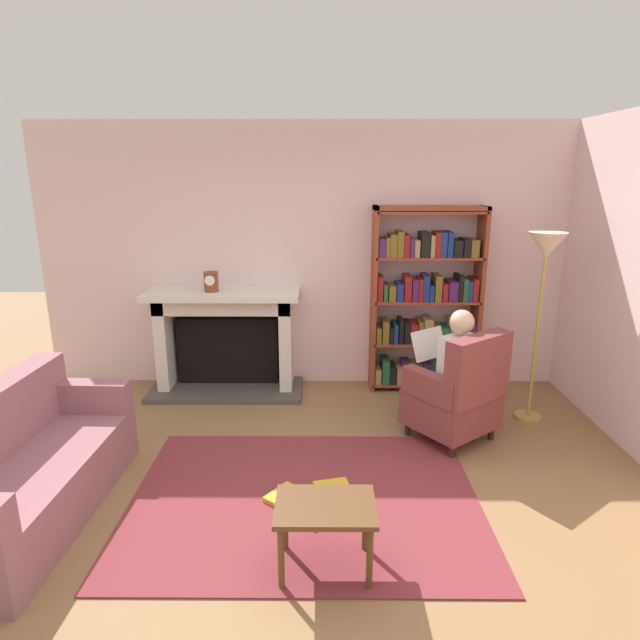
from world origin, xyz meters
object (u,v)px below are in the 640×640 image
Objects in this scene: side_table at (325,514)px; floor_lamp at (545,263)px; bookshelf at (426,303)px; seated_reader at (449,368)px; armchair_reading at (458,394)px; mantel_clock at (211,282)px; sofa_floral at (24,473)px; fireplace at (226,336)px.

floor_lamp is (1.89, 1.96, 1.10)m from side_table.
seated_reader is at bearing -89.79° from bookshelf.
bookshelf reaches higher than armchair_reading.
sofa_floral is at bearing -111.75° from mantel_clock.
floor_lamp is at bearing 46.04° from side_table.
side_table is (-1.11, -1.53, -0.07)m from armchair_reading.
side_table is (1.12, -2.56, -0.81)m from mantel_clock.
armchair_reading is at bearing -24.81° from mantel_clock.
seated_reader reaches higher than armchair_reading.
bookshelf is at bearing -126.87° from seated_reader.
bookshelf is 3.77m from sofa_floral.
floor_lamp reaches higher than seated_reader.
seated_reader is at bearing -90.00° from armchair_reading.
armchair_reading is at bearing 54.01° from side_table.
mantel_clock is at bearing -176.42° from bookshelf.
mantel_clock is 0.11× the size of floor_lamp.
floor_lamp reaches higher than sofa_floral.
bookshelf is at bearing 3.58° from mantel_clock.
bookshelf is 1.25m from floor_lamp.
bookshelf is (2.16, 0.14, -0.25)m from mantel_clock.
seated_reader is 0.66× the size of sofa_floral.
sofa_floral is (-0.94, -2.19, -0.25)m from fireplace.
armchair_reading is 1.73× the size of side_table.
bookshelf is 3.38× the size of side_table.
floor_lamp reaches higher than fireplace.
bookshelf is 1.66× the size of seated_reader.
fireplace reaches higher than side_table.
sofa_floral is (-2.99, -2.22, -0.60)m from bookshelf.
bookshelf is 1.27m from armchair_reading.
seated_reader reaches higher than side_table.
mantel_clock is 2.57m from armchair_reading.
mantel_clock is at bearing -60.54° from seated_reader.
sofa_floral is at bearing -113.18° from fireplace.
mantel_clock reaches higher than armchair_reading.
side_table is at bearing -69.16° from fireplace.
seated_reader is at bearing -23.47° from mantel_clock.
side_table is (1.95, -0.48, 0.04)m from sofa_floral.
side_table is at bearing -133.96° from floor_lamp.
armchair_reading is (2.13, -1.13, -0.14)m from fireplace.
seated_reader is 0.66× the size of floor_lamp.
mantel_clock is 0.20× the size of armchair_reading.
fireplace is 0.91× the size of floor_lamp.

